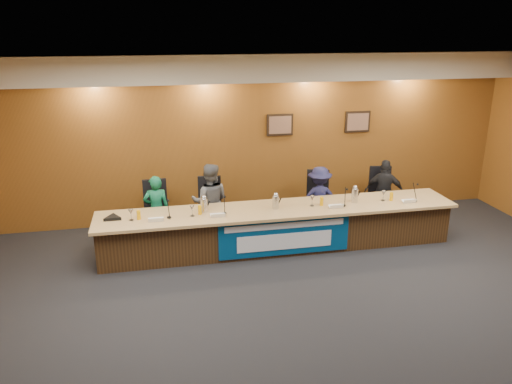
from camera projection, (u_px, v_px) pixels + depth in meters
floor at (323, 324)px, 6.47m from camera, size 10.00×10.00×0.00m
ceiling at (336, 72)px, 5.45m from camera, size 10.00×8.00×0.04m
wall_back at (259, 138)px, 9.68m from camera, size 10.00×0.04×3.20m
soffit at (262, 68)px, 9.01m from camera, size 10.00×0.50×0.50m
dais_body at (279, 229)px, 8.59m from camera, size 6.00×0.80×0.70m
dais_top at (280, 209)px, 8.42m from camera, size 6.10×0.95×0.05m
banner at (285, 237)px, 8.19m from camera, size 2.20×0.02×0.65m
banner_text_upper at (285, 226)px, 8.12m from camera, size 2.00×0.01×0.10m
banner_text_lower at (285, 241)px, 8.21m from camera, size 1.60×0.01×0.28m
wall_photo_left at (280, 125)px, 9.65m from camera, size 0.52×0.04×0.42m
wall_photo_right at (357, 122)px, 9.95m from camera, size 0.52×0.04×0.42m
panelist_a at (157, 210)px, 8.73m from camera, size 0.46×0.31×1.23m
panelist_b at (210, 202)px, 8.88m from camera, size 0.75×0.63×1.39m
panelist_c at (319, 198)px, 9.30m from camera, size 0.85×0.56×1.22m
panelist_d at (384, 192)px, 9.54m from camera, size 0.81×0.60×1.28m
office_chair_a at (157, 215)px, 8.86m from camera, size 0.50×0.50×0.08m
office_chair_b at (210, 211)px, 9.04m from camera, size 0.54×0.54×0.08m
office_chair_c at (317, 203)px, 9.44m from camera, size 0.60×0.60×0.08m
office_chair_d at (381, 199)px, 9.69m from camera, size 0.56×0.56×0.08m
nameplate_a at (156, 220)px, 7.80m from camera, size 0.24×0.08×0.10m
microphone_a at (169, 217)px, 7.98m from camera, size 0.07×0.07×0.02m
juice_glass_a at (139, 215)px, 7.90m from camera, size 0.06×0.06×0.15m
water_glass_a at (131, 215)px, 7.86m from camera, size 0.08×0.08×0.18m
nameplate_b at (218, 215)px, 7.98m from camera, size 0.24×0.08×0.10m
microphone_b at (224, 213)px, 8.15m from camera, size 0.07×0.07×0.02m
juice_glass_b at (200, 210)px, 8.11m from camera, size 0.06×0.06×0.15m
water_glass_b at (192, 211)px, 8.03m from camera, size 0.08×0.08×0.18m
nameplate_c at (337, 206)px, 8.37m from camera, size 0.24×0.08×0.10m
microphone_c at (344, 205)px, 8.51m from camera, size 0.07×0.07×0.02m
juice_glass_c at (322, 201)px, 8.51m from camera, size 0.06×0.06×0.15m
water_glass_c at (312, 201)px, 8.49m from camera, size 0.08×0.08×0.18m
nameplate_d at (410, 201)px, 8.62m from camera, size 0.24×0.08×0.10m
microphone_d at (413, 200)px, 8.77m from camera, size 0.07×0.07×0.02m
juice_glass_d at (391, 197)px, 8.75m from camera, size 0.06×0.06×0.15m
water_glass_d at (383, 196)px, 8.74m from camera, size 0.08×0.08×0.18m
carafe_left at (204, 205)px, 8.23m from camera, size 0.12×0.12×0.22m
carafe_mid at (276, 202)px, 8.36m from camera, size 0.11×0.11×0.23m
carafe_right at (355, 195)px, 8.65m from camera, size 0.11×0.11×0.25m
speakerphone at (113, 218)px, 7.92m from camera, size 0.32×0.32×0.05m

